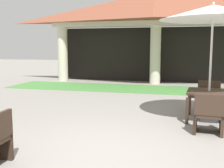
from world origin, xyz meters
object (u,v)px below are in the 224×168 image
object	(u,v)px
patio_table_near_foreground	(209,95)
patio_chair_near_foreground_south	(209,114)
patio_umbrella_near_foreground	(213,13)
patio_chair_near_foreground_north	(209,97)

from	to	relation	value
patio_table_near_foreground	patio_chair_near_foreground_south	xyz separation A→B (m)	(-0.09, -1.04, -0.24)
patio_table_near_foreground	patio_umbrella_near_foreground	xyz separation A→B (m)	(0.00, 0.00, 1.92)
patio_table_near_foreground	patio_chair_near_foreground_north	xyz separation A→B (m)	(0.09, 1.04, -0.23)
patio_chair_near_foreground_north	patio_umbrella_near_foreground	bearing A→B (deg)	90.00
patio_umbrella_near_foreground	patio_chair_near_foreground_south	xyz separation A→B (m)	(-0.09, -1.04, -2.16)
patio_umbrella_near_foreground	patio_chair_near_foreground_south	size ratio (longest dim) A/B	3.28
patio_chair_near_foreground_south	patio_chair_near_foreground_north	bearing A→B (deg)	90.00
patio_table_near_foreground	patio_chair_near_foreground_north	world-z (taller)	patio_chair_near_foreground_north
patio_umbrella_near_foreground	patio_table_near_foreground	bearing A→B (deg)	-116.57
patio_chair_near_foreground_north	patio_chair_near_foreground_south	xyz separation A→B (m)	(-0.18, -2.07, -0.01)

